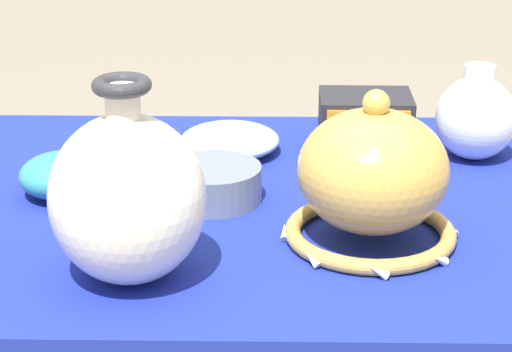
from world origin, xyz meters
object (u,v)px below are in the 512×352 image
pot_squat_slate (213,184)px  jar_round_porcelain (476,117)px  mosaic_tile_box (365,120)px  vase_tall_bulbous (127,197)px  vase_dome_bell (373,180)px  bowl_shallow_teal (63,175)px  bowl_shallow_celadon (230,140)px

pot_squat_slate → jar_round_porcelain: jar_round_porcelain is taller
mosaic_tile_box → jar_round_porcelain: 0.19m
vase_tall_bulbous → mosaic_tile_box: vase_tall_bulbous is taller
jar_round_porcelain → pot_squat_slate: bearing=-155.7°
pot_squat_slate → jar_round_porcelain: 0.46m
vase_dome_bell → mosaic_tile_box: bearing=86.4°
mosaic_tile_box → bowl_shallow_teal: bearing=-153.7°
vase_tall_bulbous → vase_dome_bell: (0.31, 0.12, -0.02)m
vase_dome_bell → jar_round_porcelain: vase_dome_bell is taller
mosaic_tile_box → pot_squat_slate: 0.35m
vase_tall_bulbous → bowl_shallow_celadon: (0.11, 0.45, -0.09)m
vase_tall_bulbous → bowl_shallow_teal: (-0.14, 0.26, -0.08)m
vase_dome_bell → mosaic_tile_box: size_ratio=1.57×
mosaic_tile_box → jar_round_porcelain: size_ratio=0.99×
vase_dome_bell → bowl_shallow_celadon: 0.40m
vase_dome_bell → bowl_shallow_teal: size_ratio=1.87×
bowl_shallow_teal → jar_round_porcelain: bearing=14.8°
pot_squat_slate → bowl_shallow_celadon: bearing=85.4°
vase_tall_bulbous → mosaic_tile_box: bearing=55.9°
pot_squat_slate → bowl_shallow_teal: size_ratio=1.10×
bowl_shallow_celadon → jar_round_porcelain: 0.41m
vase_tall_bulbous → mosaic_tile_box: 0.60m
vase_dome_bell → bowl_shallow_celadon: size_ratio=1.47×
jar_round_porcelain → vase_tall_bulbous: bearing=-139.4°
mosaic_tile_box → bowl_shallow_celadon: 0.23m
pot_squat_slate → bowl_shallow_celadon: size_ratio=0.87×
vase_dome_bell → bowl_shallow_celadon: vase_dome_bell is taller
vase_tall_bulbous → bowl_shallow_teal: bearing=117.4°
bowl_shallow_celadon → jar_round_porcelain: jar_round_porcelain is taller
vase_tall_bulbous → bowl_shallow_teal: vase_tall_bulbous is taller
pot_squat_slate → bowl_shallow_teal: 0.23m
vase_dome_bell → bowl_shallow_celadon: bearing=121.6°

